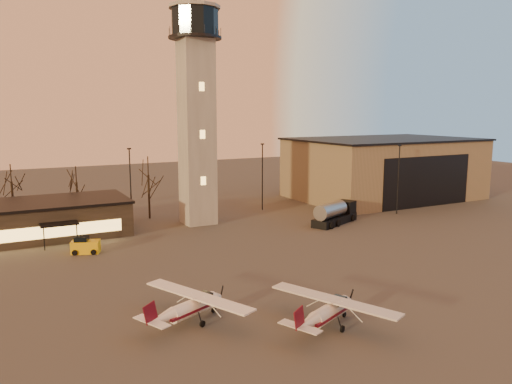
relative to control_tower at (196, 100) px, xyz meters
The scene contains 10 objects.
ground 34.15m from the control_tower, 90.00° to the right, with size 220.00×220.00×0.00m, color #3D3A38.
control_tower is the anchor object (origin of this frame).
hangar 37.90m from the control_tower, ahead, with size 30.60×20.60×10.30m.
terminal 26.24m from the control_tower, behind, with size 25.40×12.20×4.30m.
light_poles 10.97m from the control_tower, 63.48° to the left, with size 58.50×12.25×10.14m.
tree_row 19.48m from the control_tower, 146.24° to the left, with size 37.20×9.20×8.80m.
cessna_front 38.42m from the control_tower, 96.09° to the right, with size 7.96×9.57×2.73m.
cessna_rear 35.55m from the control_tower, 111.80° to the right, with size 7.89×9.50×2.71m.
fuel_truck 23.76m from the control_tower, 29.35° to the right, with size 8.44×5.41×3.04m.
service_cart 23.69m from the control_tower, 153.77° to the right, with size 3.21×2.61×1.81m.
Camera 1 is at (-23.89, -31.84, 14.99)m, focal length 35.00 mm.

